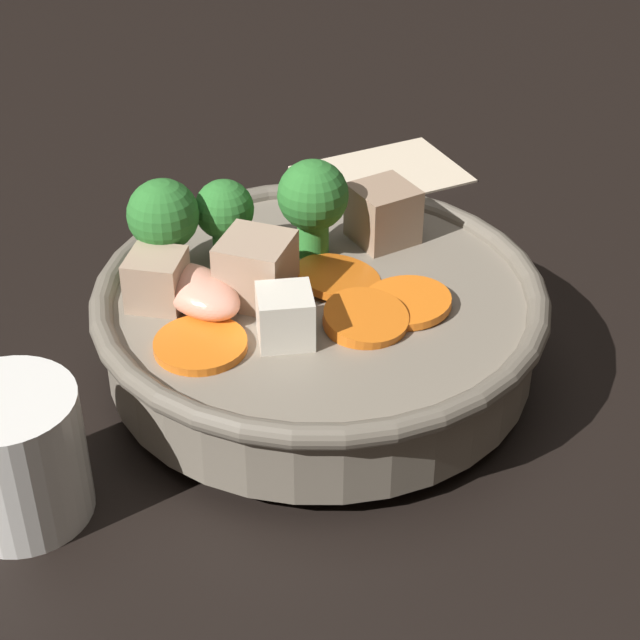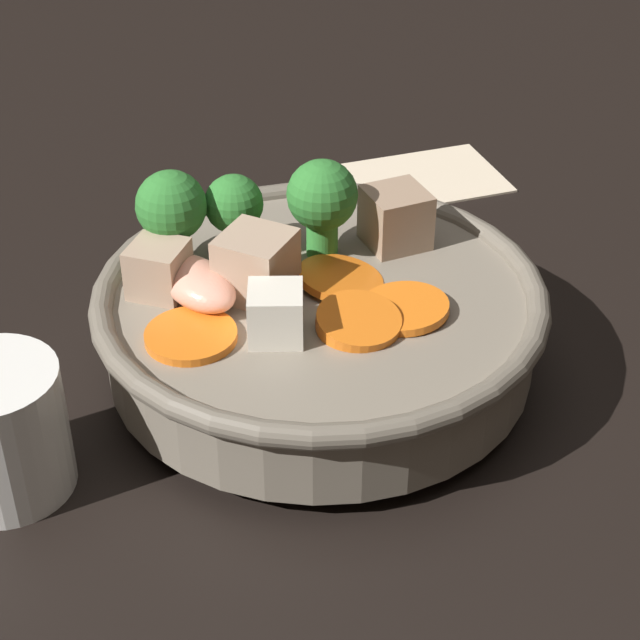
# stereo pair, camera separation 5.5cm
# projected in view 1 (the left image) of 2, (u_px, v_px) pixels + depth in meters

# --- Properties ---
(ground_plane) EXTENTS (3.00, 3.00, 0.00)m
(ground_plane) POSITION_uv_depth(u_px,v_px,m) (320.00, 372.00, 0.57)
(ground_plane) COLOR black
(stirfry_bowl) EXTENTS (0.23, 0.23, 0.10)m
(stirfry_bowl) POSITION_uv_depth(u_px,v_px,m) (315.00, 313.00, 0.55)
(stirfry_bowl) COLOR slate
(stirfry_bowl) RESTS_ON ground_plane
(tea_cup) EXTENTS (0.06, 0.06, 0.06)m
(tea_cup) POSITION_uv_depth(u_px,v_px,m) (15.00, 455.00, 0.46)
(tea_cup) COLOR white
(tea_cup) RESTS_ON ground_plane
(napkin) EXTENTS (0.13, 0.11, 0.00)m
(napkin) POSITION_uv_depth(u_px,v_px,m) (382.00, 173.00, 0.75)
(napkin) COLOR beige
(napkin) RESTS_ON ground_plane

